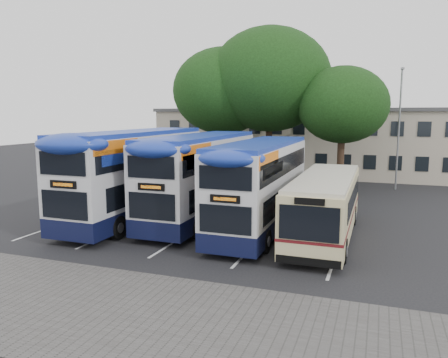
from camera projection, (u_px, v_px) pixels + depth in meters
ground at (242, 265)px, 16.62m from camera, size 120.00×120.00×0.00m
paving_strip at (124, 313)px, 12.63m from camera, size 40.00×6.00×0.01m
bay_lines at (201, 225)px, 22.52m from camera, size 14.12×11.00×0.01m
depot_building at (327, 141)px, 41.28m from camera, size 32.40×8.40×6.20m
lamp_post at (399, 122)px, 32.46m from camera, size 0.25×1.05×9.06m
tree_left at (223, 91)px, 34.54m from camera, size 8.00×8.00×10.89m
tree_mid at (270, 80)px, 33.40m from camera, size 9.35×9.35×12.27m
tree_right at (343, 105)px, 30.61m from camera, size 6.35×6.35×9.03m
bus_dd_left at (136, 171)px, 23.65m from camera, size 2.80×11.55×4.81m
bus_dd_mid at (202, 173)px, 23.54m from camera, size 2.67×11.02×4.59m
bus_dd_right at (261, 182)px, 21.37m from camera, size 2.55×10.51×4.38m
bus_single at (325, 202)px, 20.15m from camera, size 2.50×9.81×2.92m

